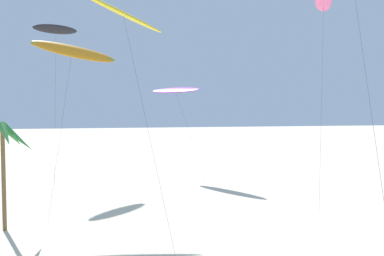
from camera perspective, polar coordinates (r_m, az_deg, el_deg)
name	(u,v)px	position (r m, az deg, el deg)	size (l,w,h in m)	color
palm_tree_4	(2,141)	(34.54, -22.12, -1.45)	(4.55, 4.60, 7.57)	brown
flying_kite_0	(324,2)	(44.71, 15.74, 14.51)	(5.39, 9.78, 18.11)	#EA5193
flying_kite_3	(72,51)	(41.59, -14.42, 9.05)	(7.74, 7.70, 14.62)	orange
flying_kite_4	(56,29)	(57.67, -16.24, 11.45)	(5.05, 12.86, 17.89)	black
flying_kite_5	(175,90)	(55.63, -2.07, 4.62)	(6.05, 10.41, 10.63)	purple
flying_kite_6	(123,14)	(32.27, -8.38, 13.59)	(6.42, 10.21, 15.96)	yellow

